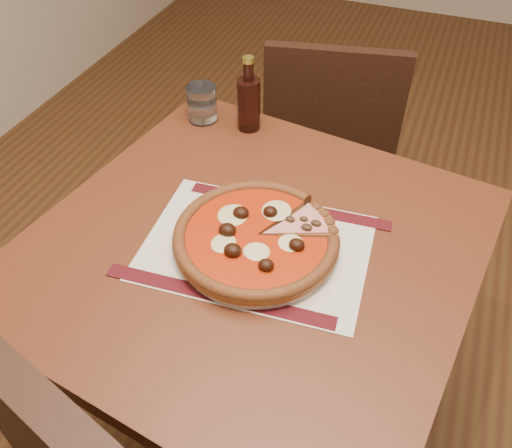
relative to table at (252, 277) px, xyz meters
The scene contains 8 objects.
table is the anchor object (origin of this frame).
chair_far 0.78m from the table, 92.73° to the left, with size 0.47×0.47×0.84m.
placemat 0.10m from the table, 40.83° to the right, with size 0.41×0.29×0.00m, color beige.
plate 0.11m from the table, 40.83° to the right, with size 0.29×0.29×0.02m, color white.
pizza 0.13m from the table, 41.86° to the right, with size 0.31×0.31×0.04m.
ham_slice 0.17m from the table, 34.29° to the left, with size 0.13×0.12×0.02m.
water_glass 0.47m from the table, 127.34° to the left, with size 0.07×0.07×0.09m, color white.
bottle 0.42m from the table, 112.67° to the left, with size 0.05×0.05×0.18m.
Camera 1 is at (-0.58, -0.79, 1.48)m, focal length 38.00 mm.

